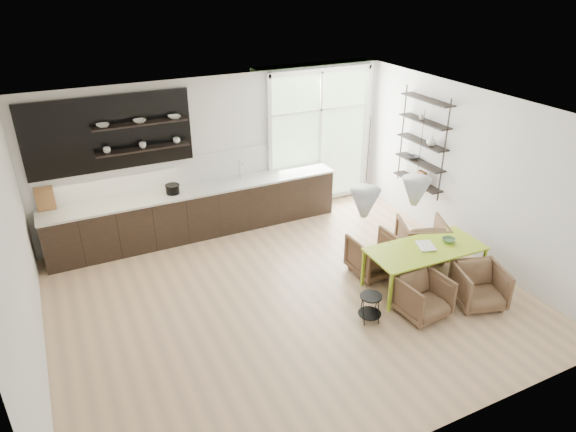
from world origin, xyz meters
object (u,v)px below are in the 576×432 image
Objects in this scene: dining_table at (425,251)px; wire_stool at (370,305)px; armchair_back_right at (422,239)px; armchair_front_right at (479,286)px; armchair_front_left at (423,296)px; armchair_back_left at (374,255)px.

wire_stool is at bearing -160.62° from dining_table.
armchair_front_right is (-0.12, -1.50, -0.04)m from armchair_back_right.
armchair_front_right is 1.75m from wire_stool.
dining_table is 1.40m from wire_stool.
armchair_front_left is 0.98× the size of armchair_front_right.
wire_stool is at bearing -175.58° from armchair_front_right.
wire_stool is (-0.79, -1.06, -0.06)m from armchair_back_left.
armchair_front_left is 0.95m from armchair_front_right.
dining_table is 4.38× the size of wire_stool.
armchair_front_right reaches higher than wire_stool.
armchair_back_left is at bearing 139.68° from armchair_front_right.
armchair_back_left is 1.04m from armchair_back_right.
armchair_back_left is 1.74× the size of wire_stool.
armchair_back_right reaches higher than wire_stool.
armchair_back_right is (0.54, 0.71, -0.28)m from dining_table.
armchair_front_left is at bearing 89.09° from armchair_back_left.
dining_table reaches higher than armchair_front_left.
dining_table is at bearing 45.68° from armchair_front_left.
armchair_back_left reaches higher than wire_stool.
armchair_back_left is at bearing 129.62° from dining_table.
dining_table is 2.67× the size of armchair_front_right.
dining_table is 0.93m from armchair_back_right.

